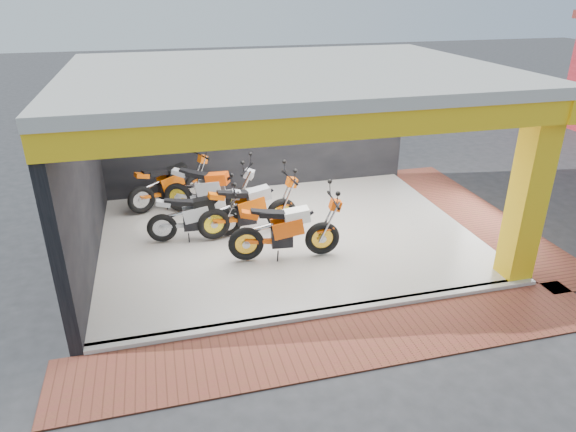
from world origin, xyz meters
name	(u,v)px	position (x,y,z in m)	size (l,w,h in m)	color
ground	(314,284)	(0.00, 0.00, 0.00)	(80.00, 80.00, 0.00)	#2D2D30
showroom_floor	(287,236)	(0.00, 2.00, 0.05)	(8.00, 6.00, 0.10)	silver
showroom_ceiling	(287,72)	(0.00, 2.00, 3.60)	(8.40, 6.40, 0.20)	beige
back_wall	(258,127)	(0.00, 5.10, 1.75)	(8.20, 0.20, 3.50)	black
left_wall	(80,180)	(-4.10, 2.00, 1.75)	(0.20, 6.20, 3.50)	black
corner_column	(529,194)	(3.75, -0.75, 1.75)	(0.50, 0.50, 3.50)	yellow
header_beam_front	(339,125)	(0.00, -1.00, 3.30)	(8.40, 0.30, 0.40)	yellow
header_beam_right	(467,79)	(4.00, 2.00, 3.30)	(0.30, 6.40, 0.40)	yellow
floor_kerb	(332,312)	(0.00, -1.02, 0.05)	(8.00, 0.20, 0.10)	silver
paver_front	(348,342)	(0.00, -1.80, 0.01)	(9.00, 1.40, 0.03)	brown
paver_right	(477,215)	(4.80, 2.00, 0.01)	(1.40, 7.00, 0.03)	brown
moto_hero	(323,223)	(0.44, 0.87, 0.83)	(2.38, 0.88, 1.45)	#EF520A
moto_row_a	(281,199)	(-0.07, 2.27, 0.83)	(2.38, 0.88, 1.45)	#E15909
moto_row_b	(226,209)	(-1.31, 2.20, 0.75)	(2.13, 0.79, 1.30)	#B3B5BB
moto_row_c	(240,188)	(-0.85, 3.15, 0.83)	(2.39, 0.88, 1.46)	#B4B6BC
moto_row_d	(195,174)	(-1.75, 4.50, 0.80)	(2.28, 0.84, 1.39)	#E25809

